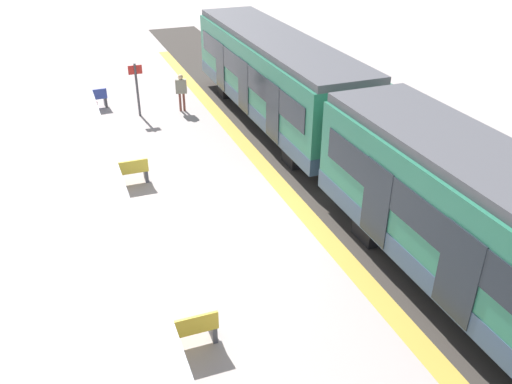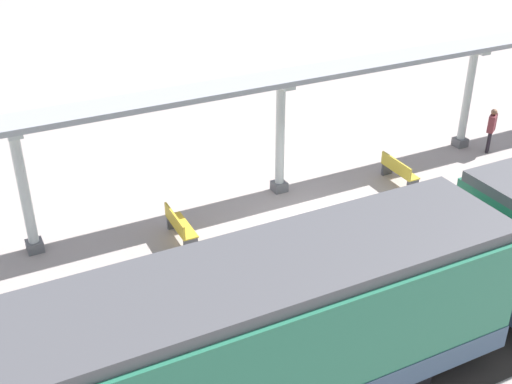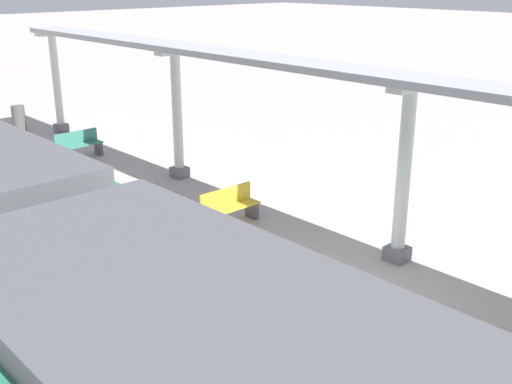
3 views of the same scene
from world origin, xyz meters
The scene contains 11 objects.
ground_plane centered at (0.00, 0.00, 0.00)m, with size 176.00×176.00×0.00m, color #AFA39D.
tactile_edge_strip centered at (-3.04, 0.00, 0.00)m, with size 0.55×38.62×0.01m, color gold.
trackbed centered at (-4.92, 0.00, 0.00)m, with size 3.20×50.62×0.01m, color #38332D.
train_far_carriage centered at (-4.91, 5.62, 1.83)m, with size 2.65×11.89×3.48m.
canopy_pillar_second centered at (2.87, -7.44, 1.85)m, with size 1.10×0.44×3.65m.
canopy_pillar_third centered at (2.87, 0.06, 1.85)m, with size 1.10×0.44×3.65m.
canopy_pillar_fourth centered at (2.87, 7.65, 1.85)m, with size 1.10×0.44×3.65m.
canopy_beam centered at (2.87, 0.12, 3.73)m, with size 1.20×30.86×0.16m, color #A8AAB2.
bench_mid_platform centered at (1.57, -3.62, 0.44)m, with size 1.51×0.46×0.86m.
bench_extra_slot centered at (1.59, 3.93, 0.44)m, with size 1.51×0.46×0.86m.
passenger_by_the_benches centered at (2.03, -7.96, 1.02)m, with size 0.44×0.51×1.63m.
Camera 2 is at (-13.18, 9.01, 10.05)m, focal length 46.00 mm.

